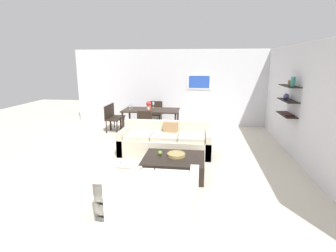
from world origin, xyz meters
The scene contains 18 objects.
ground_plane centered at (0.00, 0.00, 0.00)m, with size 18.00×18.00×0.00m, color beige.
back_wall_unit centered at (0.30, 3.53, 1.35)m, with size 8.40×0.09×2.70m.
right_wall_shelf_unit centered at (3.03, 0.60, 1.35)m, with size 0.34×8.20×2.70m.
sofa_beige centered at (-0.10, 0.34, 0.29)m, with size 2.27×0.90×0.78m.
loveseat_white centered at (0.02, -2.30, 0.29)m, with size 1.48×0.90×0.78m.
coffee_table centered at (0.24, -0.93, 0.19)m, with size 1.24×1.00×0.38m.
decorative_bowl centered at (0.28, -0.86, 0.42)m, with size 0.38×0.38×0.07m.
apple_on_coffee_table centered at (-0.06, -0.84, 0.42)m, with size 0.09×0.09×0.09m, color #669E2D.
dining_table centered at (-0.87, 2.37, 0.68)m, with size 1.82×0.94×0.75m.
dining_chair_head centered at (-0.87, 3.25, 0.50)m, with size 0.44×0.44×0.88m.
dining_chair_left_far centered at (-2.19, 2.59, 0.50)m, with size 0.44×0.44×0.88m.
dining_chair_left_near centered at (-2.19, 2.16, 0.50)m, with size 0.44×0.44×0.88m.
dining_chair_foot centered at (-0.87, 1.50, 0.50)m, with size 0.44×0.44×0.88m.
wine_glass_left_near centered at (-1.55, 2.26, 0.87)m, with size 0.06×0.06×0.17m.
wine_glass_left_far centered at (-1.55, 2.49, 0.87)m, with size 0.07×0.07×0.16m.
wine_glass_head centered at (-0.87, 2.79, 0.88)m, with size 0.07×0.07×0.19m.
wine_glass_foot centered at (-0.87, 1.96, 0.86)m, with size 0.07×0.07×0.15m.
centerpiece_vase centered at (-0.94, 2.35, 0.90)m, with size 0.16×0.16×0.28m.
Camera 1 is at (0.78, -5.91, 2.27)m, focal length 27.92 mm.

